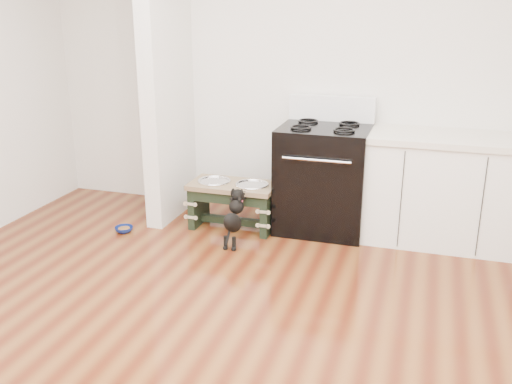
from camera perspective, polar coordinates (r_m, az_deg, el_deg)
ground at (r=3.37m, az=-5.27°, el=-16.37°), size 5.00×5.00×0.00m
room_shell at (r=2.79m, az=-6.27°, el=12.11°), size 5.00×5.00×5.00m
partition_wall at (r=5.20m, az=-8.92°, el=11.95°), size 0.15×0.80×2.70m
oven_range at (r=4.99m, az=6.77°, el=1.52°), size 0.76×0.69×1.14m
cabinet_run at (r=4.94m, az=18.02°, el=0.25°), size 1.24×0.64×0.91m
dog_feeder at (r=5.02m, az=-2.33°, el=-0.44°), size 0.76×0.40×0.43m
puppy at (r=4.69m, az=-2.20°, el=-2.41°), size 0.13×0.39×0.46m
floor_bowl at (r=5.15m, az=-13.06°, el=-3.66°), size 0.18×0.18×0.05m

